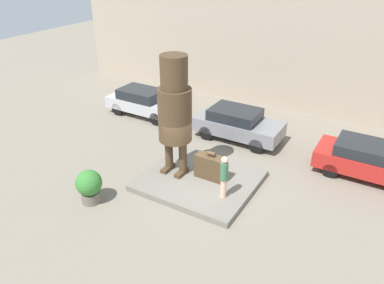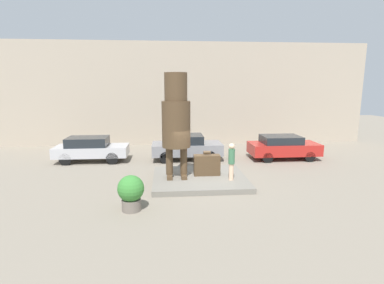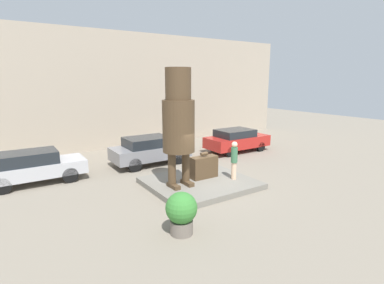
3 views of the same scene
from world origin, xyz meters
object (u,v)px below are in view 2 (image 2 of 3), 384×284
(statue_figure, at_px, (176,118))
(parked_car_red, at_px, (283,147))
(tourist, at_px, (231,160))
(giant_suitcase, at_px, (207,165))
(planter_pot, at_px, (131,191))
(parked_car_grey, at_px, (186,146))
(parked_car_silver, at_px, (91,148))

(statue_figure, xyz_separation_m, parked_car_red, (6.71, 4.00, -2.28))
(tourist, bearing_deg, statue_figure, 165.81)
(giant_suitcase, bearing_deg, planter_pot, -133.82)
(parked_car_grey, height_order, planter_pot, parked_car_grey)
(giant_suitcase, distance_m, tourist, 1.40)
(giant_suitcase, distance_m, planter_pot, 4.66)
(giant_suitcase, relative_size, parked_car_grey, 0.30)
(tourist, bearing_deg, planter_pot, -149.62)
(giant_suitcase, height_order, parked_car_red, parked_car_red)
(giant_suitcase, relative_size, parked_car_red, 0.30)
(giant_suitcase, height_order, planter_pot, giant_suitcase)
(statue_figure, xyz_separation_m, giant_suitcase, (1.46, 0.26, -2.32))
(parked_car_silver, distance_m, parked_car_red, 11.69)
(tourist, height_order, planter_pot, tourist)
(parked_car_grey, bearing_deg, statue_figure, -99.64)
(statue_figure, distance_m, parked_car_red, 8.14)
(giant_suitcase, distance_m, parked_car_silver, 7.63)
(giant_suitcase, height_order, parked_car_silver, parked_car_silver)
(giant_suitcase, relative_size, parked_car_silver, 0.29)
(tourist, distance_m, parked_car_red, 6.29)
(parked_car_red, xyz_separation_m, planter_pot, (-8.48, -7.10, -0.06))
(statue_figure, distance_m, parked_car_silver, 6.99)
(statue_figure, height_order, parked_car_red, statue_figure)
(giant_suitcase, xyz_separation_m, parked_car_grey, (-0.72, 4.09, 0.09))
(tourist, bearing_deg, parked_car_grey, 109.11)
(parked_car_silver, distance_m, parked_car_grey, 5.70)
(tourist, height_order, parked_car_silver, tourist)
(statue_figure, height_order, planter_pot, statue_figure)
(statue_figure, distance_m, planter_pot, 4.26)
(statue_figure, height_order, giant_suitcase, statue_figure)
(parked_car_silver, height_order, planter_pot, parked_car_silver)
(tourist, height_order, parked_car_red, tourist)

